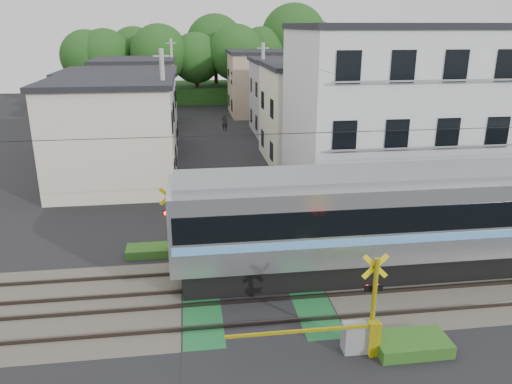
{
  "coord_description": "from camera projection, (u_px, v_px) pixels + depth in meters",
  "views": [
    {
      "loc": [
        -2.09,
        -15.66,
        9.2
      ],
      "look_at": [
        0.74,
        5.0,
        2.21
      ],
      "focal_mm": 35.0,
      "sensor_mm": 36.0,
      "label": 1
    }
  ],
  "objects": [
    {
      "name": "weed_patches",
      "position": [
        303.0,
        288.0,
        17.99
      ],
      "size": [
        10.25,
        8.8,
        0.4
      ],
      "color": "#2D5E1E",
      "rests_on": "ground"
    },
    {
      "name": "crossing_signal_near",
      "position": [
        359.0,
        331.0,
        14.58
      ],
      "size": [
        4.74,
        0.65,
        3.09
      ],
      "color": "#FCEA0D",
      "rests_on": "ground"
    },
    {
      "name": "tree_hill",
      "position": [
        214.0,
        58.0,
        61.9
      ],
      "size": [
        40.0,
        13.1,
        11.91
      ],
      "color": "#1F4A18",
      "rests_on": "ground"
    },
    {
      "name": "crossing_signal_far",
      "position": [
        181.0,
        240.0,
        20.78
      ],
      "size": [
        4.74,
        0.65,
        3.09
      ],
      "color": "#FCEA0D",
      "rests_on": "ground"
    },
    {
      "name": "track_bed",
      "position": [
        254.0,
        294.0,
        17.89
      ],
      "size": [
        120.0,
        120.0,
        0.14
      ],
      "color": "#47423A",
      "rests_on": "ground"
    },
    {
      "name": "houses_row",
      "position": [
        216.0,
        101.0,
        41.25
      ],
      "size": [
        22.07,
        31.35,
        6.8
      ],
      "color": "beige",
      "rests_on": "ground"
    },
    {
      "name": "utility_poles",
      "position": [
        201.0,
        96.0,
        38.08
      ],
      "size": [
        7.9,
        42.0,
        8.0
      ],
      "color": "#A5A5A0",
      "rests_on": "ground"
    },
    {
      "name": "catenary",
      "position": [
        423.0,
        190.0,
        17.53
      ],
      "size": [
        60.0,
        5.04,
        7.0
      ],
      "color": "#2D2D33",
      "rests_on": "ground"
    },
    {
      "name": "apartment_block",
      "position": [
        389.0,
        115.0,
        26.44
      ],
      "size": [
        10.2,
        8.36,
        9.3
      ],
      "color": "silver",
      "rests_on": "ground"
    },
    {
      "name": "pedestrian",
      "position": [
        225.0,
        122.0,
        45.7
      ],
      "size": [
        0.64,
        0.52,
        1.54
      ],
      "primitive_type": "imported",
      "rotation": [
        0.0,
        0.0,
        2.84
      ],
      "color": "#25292F",
      "rests_on": "ground"
    },
    {
      "name": "ground",
      "position": [
        254.0,
        295.0,
        17.9
      ],
      "size": [
        120.0,
        120.0,
        0.0
      ],
      "primitive_type": "plane",
      "color": "black"
    }
  ]
}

